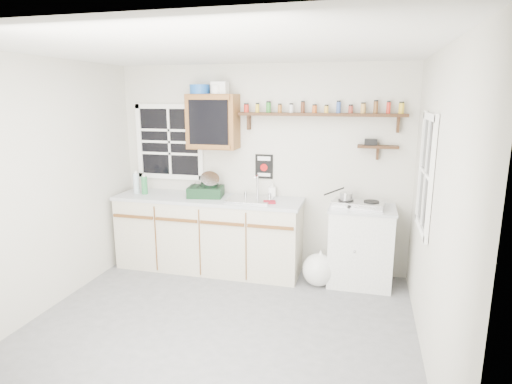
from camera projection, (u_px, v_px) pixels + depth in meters
room at (217, 198)px, 3.76m from camera, size 3.64×3.24×2.54m
main_cabinet at (209, 233)px, 5.31m from camera, size 2.31×0.63×0.92m
right_cabinet at (360, 245)px, 4.88m from camera, size 0.73×0.57×0.91m
sink at (250, 199)px, 5.08m from camera, size 0.52×0.44×0.29m
upper_cabinet at (213, 122)px, 5.14m from camera, size 0.60×0.32×0.65m
upper_cabinet_clutter at (208, 89)px, 5.07m from camera, size 0.47×0.24×0.14m
spice_shelf at (321, 113)px, 4.86m from camera, size 1.91×0.18×0.35m
secondary_shelf at (376, 146)px, 4.80m from camera, size 0.45×0.16×0.24m
warning_sign at (264, 167)px, 5.24m from camera, size 0.22×0.02×0.30m
window_back at (170, 142)px, 5.49m from camera, size 0.93×0.03×0.98m
window_right at (426, 174)px, 3.80m from camera, size 0.03×0.78×1.08m
water_bottles at (140, 184)px, 5.38m from camera, size 0.20×0.09×0.29m
dish_rack at (207, 189)px, 5.22m from camera, size 0.46×0.37×0.31m
soap_bottle at (272, 189)px, 5.21m from camera, size 0.10×0.10×0.19m
rag at (269, 202)px, 4.93m from camera, size 0.17×0.15×0.02m
hotplate at (358, 204)px, 4.77m from camera, size 0.59×0.37×0.08m
saucepan at (345, 196)px, 4.79m from camera, size 0.34×0.23×0.15m
trash_bag at (318, 269)px, 4.88m from camera, size 0.39×0.35×0.45m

